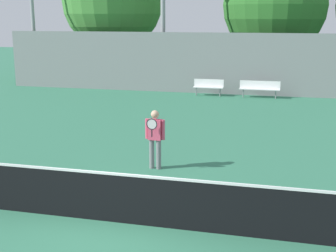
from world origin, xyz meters
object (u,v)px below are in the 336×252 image
object	(u,v)px
tennis_player	(155,136)
tennis_net	(115,197)
tree_green_tall	(113,1)
tree_green_broad	(275,5)
bench_courtside_far	(260,87)
light_pole_center_back	(163,4)
bench_courtside_near	(209,85)

from	to	relation	value
tennis_player	tennis_net	bearing A→B (deg)	-84.92
tree_green_tall	tree_green_broad	xyz separation A→B (m)	(10.22, 0.27, -0.32)
bench_courtside_far	tree_green_broad	xyz separation A→B (m)	(0.43, 4.60, 4.31)
tennis_net	tennis_player	world-z (taller)	tennis_player
tennis_net	light_pole_center_back	size ratio (longest dim) A/B	1.42
tree_green_tall	light_pole_center_back	bearing A→B (deg)	-36.40
bench_courtside_near	bench_courtside_far	size ratio (longest dim) A/B	0.77
tennis_net	light_pole_center_back	bearing A→B (deg)	101.50
bench_courtside_far	tree_green_tall	world-z (taller)	tree_green_tall
tennis_net	bench_courtside_near	bearing A→B (deg)	92.47
tree_green_tall	tree_green_broad	bearing A→B (deg)	1.49
tennis_net	tree_green_tall	distance (m)	22.63
tennis_player	tree_green_tall	world-z (taller)	tree_green_tall
tree_green_tall	tree_green_broad	distance (m)	10.23
bench_courtside_near	tree_green_broad	bearing A→B (deg)	55.43
light_pole_center_back	tree_green_tall	xyz separation A→B (m)	(-4.16, 3.07, 0.31)
bench_courtside_near	tree_green_tall	distance (m)	9.48
tennis_net	light_pole_center_back	distance (m)	18.55
tennis_net	tree_green_broad	size ratio (longest dim) A/B	1.47
light_pole_center_back	tree_green_tall	distance (m)	5.18
tennis_net	tree_green_broad	world-z (taller)	tree_green_broad
light_pole_center_back	tennis_net	bearing A→B (deg)	-78.50
bench_courtside_near	tree_green_broad	size ratio (longest dim) A/B	0.20
tree_green_broad	tree_green_tall	bearing A→B (deg)	-178.51
tennis_player	light_pole_center_back	bearing A→B (deg)	106.59
tree_green_tall	bench_courtside_far	bearing A→B (deg)	-23.86
tennis_player	tree_green_broad	bearing A→B (deg)	84.25
light_pole_center_back	tree_green_tall	bearing A→B (deg)	143.60
bench_courtside_near	bench_courtside_far	distance (m)	2.74
bench_courtside_far	tennis_player	bearing A→B (deg)	-99.67
tennis_net	bench_courtside_near	size ratio (longest dim) A/B	7.26
bench_courtside_far	tree_green_broad	world-z (taller)	tree_green_broad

